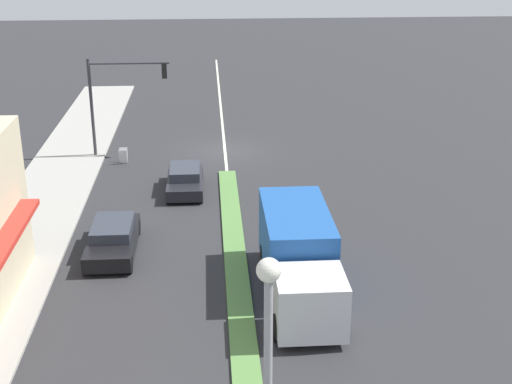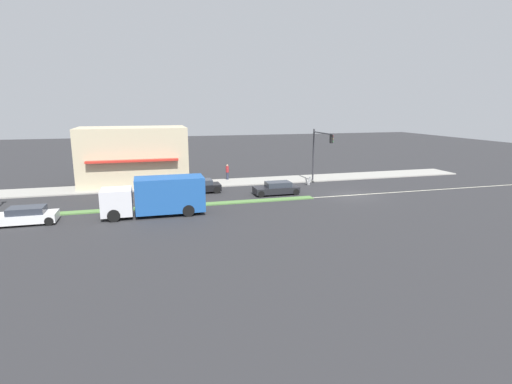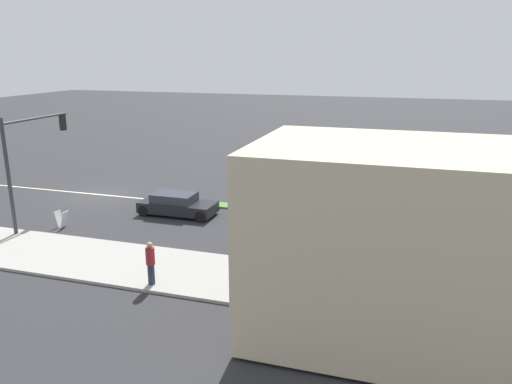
% 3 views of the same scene
% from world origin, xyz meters
% --- Properties ---
extents(ground_plane, '(160.00, 160.00, 0.00)m').
position_xyz_m(ground_plane, '(0.00, 18.00, 0.00)').
color(ground_plane, '#2B2B2D').
extents(lane_marking_center, '(0.16, 60.00, 0.01)m').
position_xyz_m(lane_marking_center, '(0.00, 0.00, 0.00)').
color(lane_marking_center, beige).
rests_on(lane_marking_center, ground).
extents(traffic_signal_main, '(4.59, 0.34, 5.60)m').
position_xyz_m(traffic_signal_main, '(6.12, 0.62, 3.90)').
color(traffic_signal_main, '#333338').
rests_on(traffic_signal_main, sidewalk_right).
extents(pedestrian, '(0.34, 0.34, 1.69)m').
position_xyz_m(pedestrian, '(10.50, 9.60, 1.01)').
color(pedestrian, '#282D42').
rests_on(pedestrian, sidewalk_right).
extents(warning_aframe_sign, '(0.45, 0.53, 0.84)m').
position_xyz_m(warning_aframe_sign, '(5.80, 1.92, 0.43)').
color(warning_aframe_sign, silver).
rests_on(warning_aframe_sign, ground).
extents(delivery_truck, '(2.44, 7.50, 2.87)m').
position_xyz_m(delivery_truck, '(-2.20, 17.55, 1.47)').
color(delivery_truck, silver).
rests_on(delivery_truck, ground).
extents(suv_black, '(1.90, 4.54, 1.25)m').
position_xyz_m(suv_black, '(5.00, 13.69, 0.62)').
color(suv_black, black).
rests_on(suv_black, ground).
extents(sedan_dark, '(1.78, 4.16, 1.20)m').
position_xyz_m(sedan_dark, '(2.20, 6.61, 0.58)').
color(sedan_dark, black).
rests_on(sedan_dark, ground).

